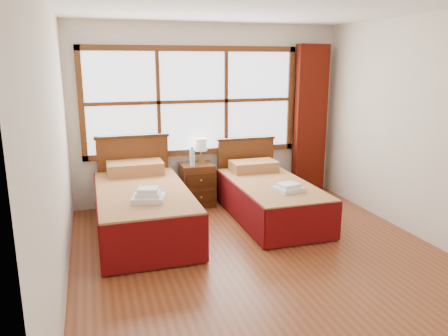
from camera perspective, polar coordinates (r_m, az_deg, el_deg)
name	(u,v)px	position (r m, az deg, el deg)	size (l,w,h in m)	color
floor	(265,259)	(4.80, 5.36, -11.80)	(4.50, 4.50, 0.00)	brown
ceiling	(271,2)	(4.36, 6.18, 20.73)	(4.50, 4.50, 0.00)	white
wall_back	(209,114)	(6.51, -1.98, 7.01)	(4.00, 4.00, 0.00)	silver
wall_left	(55,152)	(4.07, -21.21, 2.00)	(4.50, 4.50, 0.00)	silver
wall_right	(431,131)	(5.49, 25.45, 4.41)	(4.50, 4.50, 0.00)	silver
window	(193,102)	(6.39, -4.10, 8.66)	(3.16, 0.06, 1.56)	white
curtain	(310,120)	(6.99, 11.18, 6.14)	(0.50, 0.16, 2.30)	#581308
bed_left	(142,206)	(5.50, -10.62, -4.95)	(1.09, 2.12, 1.06)	#3A200C
bed_right	(269,197)	(5.92, 5.94, -3.77)	(0.98, 2.00, 0.94)	#3A200C
nightstand	(197,185)	(6.40, -3.51, -2.18)	(0.47, 0.46, 0.62)	#582C13
towels_left	(148,196)	(4.89, -9.87, -3.56)	(0.41, 0.38, 0.15)	white
towels_right	(288,188)	(5.47, 8.42, -2.54)	(0.37, 0.34, 0.09)	white
lamp	(201,145)	(6.38, -3.05, 2.99)	(0.18, 0.18, 0.36)	gold
bottle_near	(192,157)	(6.17, -4.17, 1.39)	(0.07, 0.07, 0.28)	silver
bottle_far	(192,157)	(6.28, -4.23, 1.45)	(0.06, 0.06, 0.24)	silver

